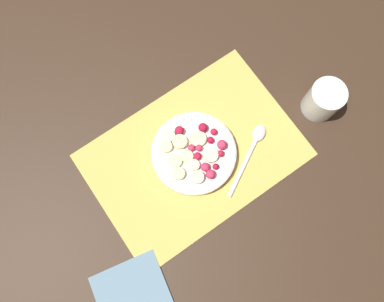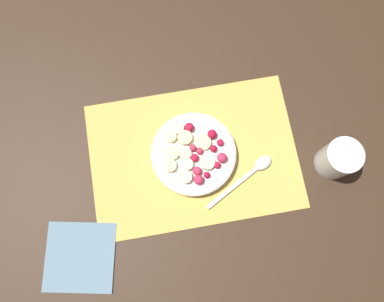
# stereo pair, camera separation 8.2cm
# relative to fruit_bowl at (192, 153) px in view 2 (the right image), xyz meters

# --- Properties ---
(ground_plane) EXTENTS (3.00, 3.00, 0.00)m
(ground_plane) POSITION_rel_fruit_bowl_xyz_m (-0.00, 0.00, -0.02)
(ground_plane) COLOR #382619
(placemat) EXTENTS (0.47, 0.32, 0.01)m
(placemat) POSITION_rel_fruit_bowl_xyz_m (-0.00, 0.00, -0.02)
(placemat) COLOR #E0B251
(placemat) RESTS_ON ground_plane
(fruit_bowl) EXTENTS (0.19, 0.19, 0.05)m
(fruit_bowl) POSITION_rel_fruit_bowl_xyz_m (0.00, 0.00, 0.00)
(fruit_bowl) COLOR white
(fruit_bowl) RESTS_ON placemat
(spoon) EXTENTS (0.17, 0.11, 0.01)m
(spoon) POSITION_rel_fruit_bowl_xyz_m (-0.13, 0.06, -0.01)
(spoon) COLOR silver
(spoon) RESTS_ON placemat
(drinking_glass) EXTENTS (0.08, 0.08, 0.09)m
(drinking_glass) POSITION_rel_fruit_bowl_xyz_m (-0.31, 0.07, 0.02)
(drinking_glass) COLOR white
(drinking_glass) RESTS_ON ground_plane
(napkin) EXTENTS (0.17, 0.17, 0.01)m
(napkin) POSITION_rel_fruit_bowl_xyz_m (0.28, 0.18, -0.02)
(napkin) COLOR slate
(napkin) RESTS_ON ground_plane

